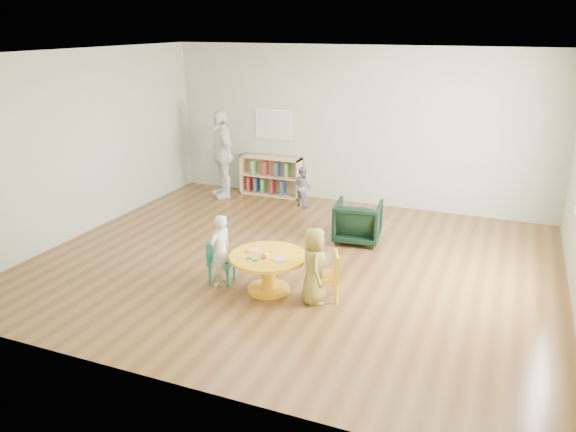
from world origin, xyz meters
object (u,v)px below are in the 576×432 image
(kid_chair_right, at_px, (329,275))
(activity_table, at_px, (268,266))
(bookshelf, at_px, (271,176))
(child_right, at_px, (314,266))
(child_left, at_px, (220,250))
(toddler, at_px, (303,186))
(adult_caretaker, at_px, (222,154))
(armchair, at_px, (358,222))
(kid_chair_left, at_px, (219,260))

(kid_chair_right, bearing_deg, activity_table, 71.34)
(bookshelf, relative_size, child_right, 1.28)
(child_left, xyz_separation_m, toddler, (-0.20, 3.41, -0.10))
(adult_caretaker, bearing_deg, bookshelf, 73.62)
(bookshelf, height_order, toddler, bookshelf)
(activity_table, bearing_deg, adult_caretaker, 126.22)
(bookshelf, bearing_deg, armchair, -38.43)
(child_left, height_order, adult_caretaker, adult_caretaker)
(armchair, xyz_separation_m, child_right, (0.05, -2.10, 0.15))
(activity_table, height_order, armchair, armchair)
(kid_chair_right, bearing_deg, child_right, 110.04)
(kid_chair_right, height_order, child_right, child_right)
(kid_chair_left, bearing_deg, child_left, 39.06)
(toddler, relative_size, adult_caretaker, 0.44)
(kid_chair_right, distance_m, child_left, 1.40)
(kid_chair_left, distance_m, toddler, 3.35)
(bookshelf, distance_m, adult_caretaker, 1.02)
(child_right, xyz_separation_m, adult_caretaker, (-3.06, 3.40, 0.36))
(activity_table, xyz_separation_m, toddler, (-0.82, 3.35, 0.04))
(armchair, distance_m, child_right, 2.10)
(child_right, distance_m, toddler, 3.70)
(activity_table, height_order, kid_chair_right, kid_chair_right)
(activity_table, height_order, adult_caretaker, adult_caretaker)
(bookshelf, height_order, adult_caretaker, adult_caretaker)
(kid_chair_left, height_order, bookshelf, bookshelf)
(activity_table, relative_size, child_left, 1.03)
(activity_table, xyz_separation_m, adult_caretaker, (-2.44, 3.33, 0.49))
(kid_chair_right, distance_m, armchair, 1.97)
(child_right, bearing_deg, child_left, 65.74)
(kid_chair_left, relative_size, kid_chair_right, 0.94)
(bookshelf, bearing_deg, toddler, -28.32)
(armchair, relative_size, toddler, 0.94)
(child_right, height_order, toddler, child_right)
(kid_chair_right, distance_m, bookshelf, 4.43)
(kid_chair_left, height_order, child_left, child_left)
(activity_table, xyz_separation_m, kid_chair_right, (0.76, 0.07, -0.01))
(activity_table, bearing_deg, kid_chair_left, -179.95)
(kid_chair_right, distance_m, adult_caretaker, 4.60)
(armchair, bearing_deg, kid_chair_left, 51.76)
(activity_table, relative_size, kid_chair_right, 1.60)
(kid_chair_left, distance_m, child_right, 1.32)
(toddler, bearing_deg, armchair, 165.09)
(kid_chair_left, bearing_deg, adult_caretaker, -160.41)
(activity_table, xyz_separation_m, child_left, (-0.63, -0.06, 0.14))
(armchair, xyz_separation_m, adult_caretaker, (-3.01, 1.30, 0.51))
(armchair, xyz_separation_m, child_left, (-1.20, -2.09, 0.15))
(kid_chair_left, bearing_deg, kid_chair_right, 84.62)
(child_right, bearing_deg, adult_caretaker, 17.93)
(armchair, bearing_deg, toddler, -49.74)
(bookshelf, xyz_separation_m, toddler, (0.82, -0.44, -0.00))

